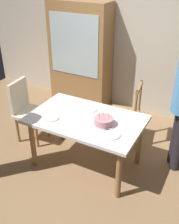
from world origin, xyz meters
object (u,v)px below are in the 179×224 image
birthday_cake (104,121)px  plate_near_celebrant (51,117)px  plate_far_side (89,109)px  chair_spindle_back (125,114)px  dining_table (86,124)px  china_cabinet (80,56)px  plate_near_guest (111,135)px  chair_upholstered (26,108)px

birthday_cake → plate_near_celebrant: bearing=-166.0°
plate_far_side → chair_spindle_back: (0.31, 0.57, -0.28)m
dining_table → plate_near_celebrant: size_ratio=6.51×
dining_table → china_cabinet: size_ratio=0.75×
plate_near_guest → chair_upholstered: size_ratio=0.23×
china_cabinet → plate_near_guest: bearing=-51.5°
plate_near_guest → china_cabinet: bearing=128.5°
dining_table → plate_near_guest: plate_near_guest is taller
dining_table → china_cabinet: 1.86m
chair_spindle_back → dining_table: bearing=-107.3°
dining_table → plate_far_side: bearing=109.5°
plate_far_side → plate_near_guest: same height
dining_table → chair_upholstered: bearing=173.0°
birthday_cake → plate_far_side: 0.42m
birthday_cake → chair_spindle_back: chair_spindle_back is taller
dining_table → plate_near_guest: (0.43, -0.20, 0.10)m
plate_near_guest → china_cabinet: 2.26m
birthday_cake → plate_near_guest: (0.17, -0.16, -0.04)m
plate_far_side → chair_upholstered: 1.06m
birthday_cake → plate_far_side: (-0.34, 0.24, -0.04)m
chair_upholstered → china_cabinet: (0.14, 1.42, 0.42)m
dining_table → plate_far_side: size_ratio=6.51×
plate_near_celebrant → plate_far_side: same height
plate_near_celebrant → china_cabinet: (-0.58, 1.76, 0.21)m
birthday_cake → chair_spindle_back: 0.88m
chair_spindle_back → chair_upholstered: 1.49m
chair_upholstered → plate_near_celebrant: bearing=-25.4°
plate_far_side → plate_near_celebrant: bearing=-128.5°
chair_spindle_back → chair_upholstered: (-1.35, -0.64, 0.07)m
plate_far_side → chair_upholstered: bearing=-176.3°
dining_table → plate_near_celebrant: bearing=-152.8°
plate_far_side → chair_upholstered: size_ratio=0.23×
plate_far_side → chair_spindle_back: size_ratio=0.23×
dining_table → birthday_cake: size_ratio=5.11×
chair_spindle_back → china_cabinet: bearing=147.1°
china_cabinet → dining_table: bearing=-58.1°
china_cabinet → plate_far_side: bearing=-56.5°
chair_upholstered → china_cabinet: bearing=84.6°
chair_spindle_back → china_cabinet: 1.52m
chair_upholstered → birthday_cake: bearing=-7.2°
chair_spindle_back → chair_upholstered: size_ratio=1.00×
dining_table → plate_near_guest: 0.49m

